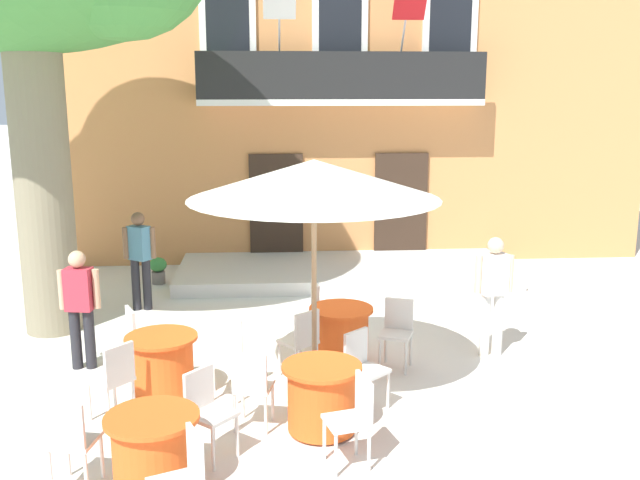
# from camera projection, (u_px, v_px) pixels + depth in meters

# --- Properties ---
(ground_plane) EXTENTS (120.00, 120.00, 0.00)m
(ground_plane) POSITION_uv_depth(u_px,v_px,m) (329.00, 348.00, 10.09)
(ground_plane) COLOR silver
(building_facade) EXTENTS (13.00, 5.09, 7.50)m
(building_facade) POSITION_uv_depth(u_px,v_px,m) (331.00, 82.00, 16.14)
(building_facade) COLOR #CC844C
(building_facade) RESTS_ON ground
(entrance_step_platform) EXTENTS (6.39, 2.44, 0.25)m
(entrance_step_platform) POSITION_uv_depth(u_px,v_px,m) (344.00, 271.00, 13.79)
(entrance_step_platform) COLOR silver
(entrance_step_platform) RESTS_ON ground
(cafe_table_near_tree) EXTENTS (0.86, 0.86, 0.76)m
(cafe_table_near_tree) POSITION_uv_depth(u_px,v_px,m) (322.00, 397.00, 7.60)
(cafe_table_near_tree) COLOR #EA561E
(cafe_table_near_tree) RESTS_ON ground
(cafe_chair_near_tree_0) EXTENTS (0.49, 0.49, 0.91)m
(cafe_chair_near_tree_0) POSITION_uv_depth(u_px,v_px,m) (354.00, 415.00, 6.90)
(cafe_chair_near_tree_0) COLOR silver
(cafe_chair_near_tree_0) RESTS_ON ground
(cafe_chair_near_tree_1) EXTENTS (0.56, 0.56, 0.91)m
(cafe_chair_near_tree_1) POSITION_uv_depth(u_px,v_px,m) (362.00, 364.00, 8.14)
(cafe_chair_near_tree_1) COLOR silver
(cafe_chair_near_tree_1) RESTS_ON ground
(cafe_chair_near_tree_2) EXTENTS (0.48, 0.48, 0.91)m
(cafe_chair_near_tree_2) POSITION_uv_depth(u_px,v_px,m) (252.00, 384.00, 7.60)
(cafe_chair_near_tree_2) COLOR silver
(cafe_chair_near_tree_2) RESTS_ON ground
(cafe_table_middle) EXTENTS (0.86, 0.86, 0.76)m
(cafe_table_middle) POSITION_uv_depth(u_px,v_px,m) (162.00, 365.00, 8.47)
(cafe_table_middle) COLOR #EA561E
(cafe_table_middle) RESTS_ON ground
(cafe_chair_middle_0) EXTENTS (0.45, 0.45, 0.91)m
(cafe_chair_middle_0) POSITION_uv_depth(u_px,v_px,m) (225.00, 353.00, 8.47)
(cafe_chair_middle_0) COLOR silver
(cafe_chair_middle_0) RESTS_ON ground
(cafe_chair_middle_1) EXTENTS (0.53, 0.53, 0.91)m
(cafe_chair_middle_1) POSITION_uv_depth(u_px,v_px,m) (140.00, 336.00, 9.05)
(cafe_chair_middle_1) COLOR silver
(cafe_chair_middle_1) RESTS_ON ground
(cafe_chair_middle_2) EXTENTS (0.56, 0.56, 0.91)m
(cafe_chair_middle_2) POSITION_uv_depth(u_px,v_px,m) (114.00, 376.00, 7.81)
(cafe_chair_middle_2) COLOR silver
(cafe_chair_middle_2) RESTS_ON ground
(cafe_table_front) EXTENTS (0.86, 0.86, 0.76)m
(cafe_table_front) POSITION_uv_depth(u_px,v_px,m) (341.00, 334.00, 9.53)
(cafe_table_front) COLOR #EA561E
(cafe_table_front) RESTS_ON ground
(cafe_chair_front_0) EXTENTS (0.52, 0.52, 0.91)m
(cafe_chair_front_0) POSITION_uv_depth(u_px,v_px,m) (397.00, 328.00, 9.35)
(cafe_chair_front_0) COLOR silver
(cafe_chair_front_0) RESTS_ON ground
(cafe_chair_front_1) EXTENTS (0.46, 0.46, 0.91)m
(cafe_chair_front_1) POSITION_uv_depth(u_px,v_px,m) (322.00, 308.00, 10.20)
(cafe_chair_front_1) COLOR silver
(cafe_chair_front_1) RESTS_ON ground
(cafe_chair_front_2) EXTENTS (0.56, 0.56, 0.91)m
(cafe_chair_front_2) POSITION_uv_depth(u_px,v_px,m) (302.00, 339.00, 8.97)
(cafe_chair_front_2) COLOR silver
(cafe_chair_front_2) RESTS_ON ground
(cafe_table_far_side) EXTENTS (0.86, 0.86, 0.76)m
(cafe_table_far_side) POSITION_uv_depth(u_px,v_px,m) (154.00, 453.00, 6.45)
(cafe_table_far_side) COLOR #EA561E
(cafe_table_far_side) RESTS_ON ground
(cafe_chair_far_side_0) EXTENTS (0.56, 0.56, 0.91)m
(cafe_chair_far_side_0) POSITION_uv_depth(u_px,v_px,m) (207.00, 407.00, 7.05)
(cafe_chair_far_side_0) COLOR silver
(cafe_chair_far_side_0) RESTS_ON ground
(cafe_chair_far_side_1) EXTENTS (0.47, 0.47, 0.91)m
(cafe_chair_far_side_1) POSITION_uv_depth(u_px,v_px,m) (70.00, 438.00, 6.44)
(cafe_chair_far_side_1) COLOR silver
(cafe_chair_far_side_1) RESTS_ON ground
(cafe_chair_far_side_2) EXTENTS (0.52, 0.52, 0.91)m
(cafe_chair_far_side_2) POSITION_uv_depth(u_px,v_px,m) (184.00, 477.00, 5.80)
(cafe_chair_far_side_2) COLOR silver
(cafe_chair_far_side_2) RESTS_ON ground
(cafe_umbrella) EXTENTS (2.90, 2.90, 2.85)m
(cafe_umbrella) POSITION_uv_depth(u_px,v_px,m) (314.00, 180.00, 8.03)
(cafe_umbrella) COLOR #997A56
(cafe_umbrella) RESTS_ON ground
(ground_planter_left) EXTENTS (0.32, 0.32, 0.50)m
(ground_planter_left) POSITION_uv_depth(u_px,v_px,m) (158.00, 269.00, 13.33)
(ground_planter_left) COLOR slate
(ground_planter_left) RESTS_ON ground
(pedestrian_near_entrance) EXTENTS (0.53, 0.37, 1.65)m
(pedestrian_near_entrance) POSITION_uv_depth(u_px,v_px,m) (140.00, 255.00, 11.65)
(pedestrian_near_entrance) COLOR #232328
(pedestrian_near_entrance) RESTS_ON ground
(pedestrian_mid_plaza) EXTENTS (0.53, 0.29, 1.67)m
(pedestrian_mid_plaza) POSITION_uv_depth(u_px,v_px,m) (493.00, 289.00, 9.64)
(pedestrian_mid_plaza) COLOR silver
(pedestrian_mid_plaza) RESTS_ON ground
(pedestrian_by_tree) EXTENTS (0.53, 0.27, 1.59)m
(pedestrian_by_tree) POSITION_uv_depth(u_px,v_px,m) (80.00, 303.00, 9.21)
(pedestrian_by_tree) COLOR #232328
(pedestrian_by_tree) RESTS_ON ground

